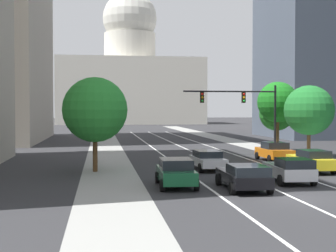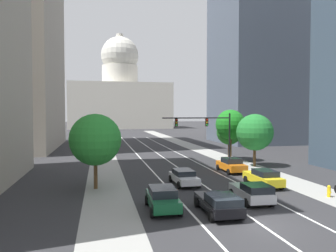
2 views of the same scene
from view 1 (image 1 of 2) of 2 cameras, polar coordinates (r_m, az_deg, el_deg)
name	(u,v)px [view 1 (image 1 of 2)]	position (r m, az deg, el deg)	size (l,w,h in m)	color
ground_plane	(171,142)	(62.75, 0.35, -1.90)	(400.00, 400.00, 0.00)	#2B2B2D
sidewalk_left	(105,146)	(57.11, -7.30, -2.28)	(3.56, 130.00, 0.01)	gray
sidewalk_right	(246,144)	(59.70, 9.05, -2.11)	(3.56, 130.00, 0.01)	gray
lane_stripe_left	(159,153)	(47.48, -1.01, -3.10)	(0.16, 90.00, 0.01)	white
lane_stripe_center	(193,152)	(47.99, 2.92, -3.05)	(0.16, 90.00, 0.01)	white
lane_stripe_right	(226,152)	(48.72, 6.75, -2.99)	(0.16, 90.00, 0.01)	white
office_tower_far_right	(320,3)	(80.21, 17.29, 13.49)	(15.92, 18.80, 40.70)	#4C5666
capitol_building	(130,76)	(148.81, -4.45, 5.81)	(42.59, 23.31, 40.89)	beige
car_yellow	(311,160)	(34.06, 16.35, -3.86)	(1.96, 4.46, 1.49)	yellow
car_silver	(290,170)	(28.64, 13.99, -4.94)	(2.22, 4.24, 1.46)	#B2B5BA
car_green	(176,172)	(26.42, 0.92, -5.38)	(2.09, 4.21, 1.51)	#14512D
car_white	(208,159)	(33.92, 4.63, -3.90)	(2.05, 4.29, 1.34)	silver
car_orange	(274,151)	(40.50, 12.28, -2.89)	(2.13, 4.32, 1.55)	orange
car_black	(244,176)	(25.60, 8.84, -5.78)	(2.19, 4.58, 1.38)	black
traffic_signal_mast	(246,105)	(45.02, 9.03, 2.42)	(8.65, 0.39, 6.39)	black
street_tree_near_right	(278,102)	(48.49, 12.64, 2.71)	(3.94, 3.94, 6.86)	#51381E
street_tree_far_right	(277,113)	(50.24, 12.52, 1.43)	(3.49, 3.49, 5.54)	#51381E
street_tree_mid_right	(309,110)	(44.62, 16.08, 1.76)	(4.37, 4.37, 6.29)	#51381E
street_tree_near_left	(95,110)	(33.04, -8.50, 1.88)	(4.36, 4.36, 6.33)	#51381E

